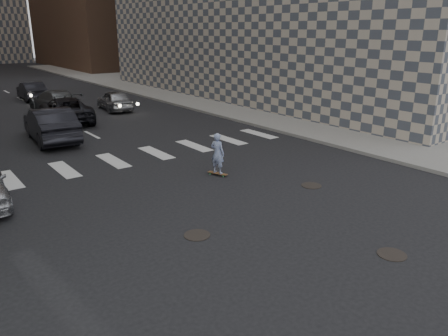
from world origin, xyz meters
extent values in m
plane|color=black|center=(0.00, 0.00, 0.00)|extent=(160.00, 160.00, 0.00)
cube|color=gray|center=(14.50, 20.00, 0.07)|extent=(13.00, 80.00, 0.15)
cube|color=black|center=(11.20, 14.00, 2.00)|extent=(0.30, 18.00, 4.00)
cylinder|color=black|center=(1.20, -2.50, 0.01)|extent=(0.70, 0.70, 0.02)
cylinder|color=black|center=(-2.00, 1.20, 0.01)|extent=(0.70, 0.70, 0.02)
cylinder|color=black|center=(3.30, 2.00, 0.01)|extent=(0.70, 0.70, 0.02)
cube|color=brown|center=(1.37, 4.90, 0.08)|extent=(0.47, 0.83, 0.02)
cylinder|color=green|center=(1.40, 4.60, 0.03)|extent=(0.04, 0.06, 0.05)
cylinder|color=green|center=(1.54, 4.65, 0.03)|extent=(0.04, 0.06, 0.05)
cylinder|color=green|center=(1.20, 5.14, 0.03)|extent=(0.04, 0.06, 0.05)
cylinder|color=green|center=(1.33, 5.19, 0.03)|extent=(0.04, 0.06, 0.05)
imported|color=#8093BA|center=(1.37, 4.90, 0.85)|extent=(0.54, 0.65, 1.52)
cube|color=black|center=(1.50, 5.00, 1.03)|extent=(0.17, 0.27, 0.29)
imported|color=black|center=(-2.00, 13.90, 0.82)|extent=(2.10, 5.09, 1.64)
imported|color=#5B5F63|center=(0.50, 21.70, 0.71)|extent=(2.43, 5.07, 1.43)
imported|color=black|center=(0.03, 18.00, 0.72)|extent=(3.05, 5.47, 1.45)
imported|color=#9E9FA5|center=(3.88, 20.00, 0.67)|extent=(2.00, 4.08, 1.34)
imported|color=black|center=(0.63, 27.95, 0.69)|extent=(1.59, 4.21, 1.37)
camera|label=1|loc=(-7.70, -7.58, 5.23)|focal=35.00mm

